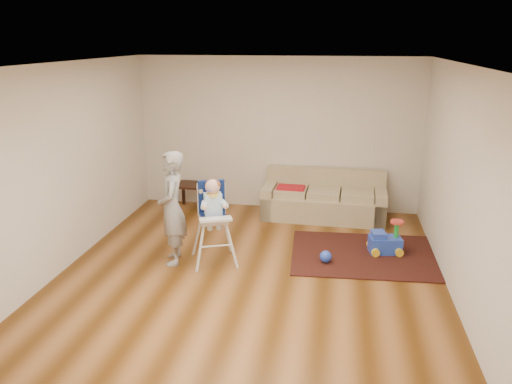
% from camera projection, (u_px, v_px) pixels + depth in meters
% --- Properties ---
extents(ground, '(5.50, 5.50, 0.00)m').
position_uv_depth(ground, '(251.00, 272.00, 6.65)').
color(ground, '#4E2A0B').
rests_on(ground, ground).
extents(room_envelope, '(5.04, 5.52, 2.72)m').
position_uv_depth(room_envelope, '(258.00, 126.00, 6.58)').
color(room_envelope, beige).
rests_on(room_envelope, ground).
extents(sofa, '(2.11, 0.92, 0.80)m').
position_uv_depth(sofa, '(324.00, 195.00, 8.56)').
color(sofa, tan).
rests_on(sofa, ground).
extents(side_table, '(0.46, 0.46, 0.46)m').
position_uv_depth(side_table, '(191.00, 196.00, 9.08)').
color(side_table, black).
rests_on(side_table, ground).
extents(area_rug, '(2.18, 1.69, 0.02)m').
position_uv_depth(area_rug, '(366.00, 254.00, 7.17)').
color(area_rug, black).
rests_on(area_rug, ground).
extents(ride_on_toy, '(0.49, 0.39, 0.49)m').
position_uv_depth(ride_on_toy, '(386.00, 236.00, 7.16)').
color(ride_on_toy, blue).
rests_on(ride_on_toy, area_rug).
extents(toy_ball, '(0.17, 0.17, 0.17)m').
position_uv_depth(toy_ball, '(326.00, 257.00, 6.88)').
color(toy_ball, blue).
rests_on(toy_ball, area_rug).
extents(high_chair, '(0.72, 0.72, 1.20)m').
position_uv_depth(high_chair, '(214.00, 222.00, 6.81)').
color(high_chair, silver).
rests_on(high_chair, ground).
extents(adult, '(0.52, 0.65, 1.57)m').
position_uv_depth(adult, '(172.00, 208.00, 6.74)').
color(adult, gray).
rests_on(adult, ground).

